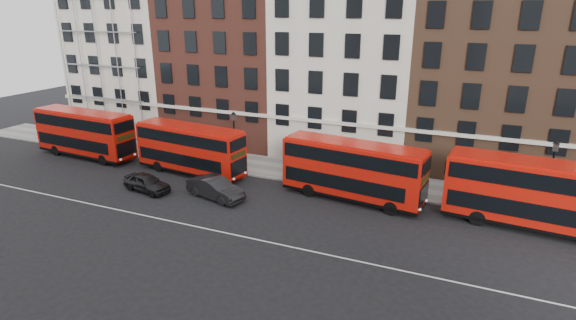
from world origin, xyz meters
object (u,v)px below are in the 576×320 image
at_px(bus_a, 84,132).
at_px(car_rear, 147,183).
at_px(car_front, 215,188).
at_px(bus_c, 352,169).
at_px(bus_b, 190,148).
at_px(bus_d, 535,193).

relative_size(bus_a, car_rear, 2.63).
bearing_deg(car_front, bus_c, -54.16).
bearing_deg(car_rear, bus_b, -0.99).
height_order(bus_b, bus_c, bus_c).
distance_m(bus_a, car_front, 17.49).
bearing_deg(bus_a, bus_d, 3.98).
bearing_deg(bus_d, car_rear, -164.99).
height_order(bus_a, bus_b, bus_a).
xyz_separation_m(bus_a, bus_b, (12.17, 0.00, -0.13)).
relative_size(bus_c, car_rear, 2.63).
bearing_deg(car_front, car_rear, 113.51).
relative_size(bus_c, bus_d, 0.97).
distance_m(bus_d, car_front, 22.12).
bearing_deg(car_rear, bus_a, 77.02).
bearing_deg(bus_b, bus_d, 6.43).
relative_size(bus_a, bus_b, 1.05).
distance_m(bus_b, bus_d, 26.55).
height_order(car_rear, car_front, car_front).
distance_m(bus_d, car_rear, 27.94).
bearing_deg(bus_a, car_front, -8.66).
xyz_separation_m(bus_c, bus_d, (12.12, -0.00, 0.07)).
bearing_deg(bus_a, car_rear, -18.95).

